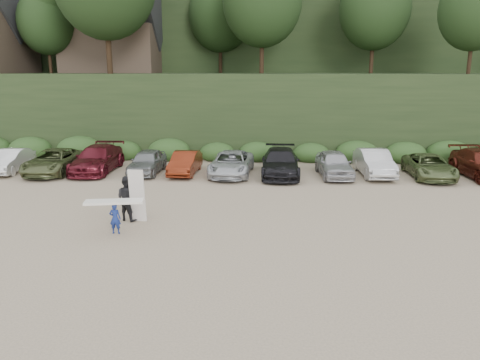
{
  "coord_description": "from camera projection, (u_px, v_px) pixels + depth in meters",
  "views": [
    {
      "loc": [
        1.82,
        -18.19,
        6.36
      ],
      "look_at": [
        0.49,
        3.0,
        1.3
      ],
      "focal_mm": 35.0,
      "sensor_mm": 36.0,
      "label": 1
    }
  ],
  "objects": [
    {
      "name": "parked_cars",
      "position": [
        261.0,
        163.0,
        28.6
      ],
      "size": [
        39.56,
        6.09,
        1.64
      ],
      "color": "#9D9DA2",
      "rests_on": "ground"
    },
    {
      "name": "ground",
      "position": [
        223.0,
        227.0,
        19.25
      ],
      "size": [
        120.0,
        120.0,
        0.0
      ],
      "primitive_type": "plane",
      "color": "tan",
      "rests_on": "ground"
    },
    {
      "name": "child_surfer",
      "position": [
        115.0,
        211.0,
        18.34
      ],
      "size": [
        2.33,
        1.01,
        1.35
      ],
      "color": "navy",
      "rests_on": "ground"
    },
    {
      "name": "hillside_backdrop",
      "position": [
        252.0,
        24.0,
        51.54
      ],
      "size": [
        90.0,
        41.5,
        28.0
      ],
      "color": "black",
      "rests_on": "ground"
    },
    {
      "name": "adult_surfer",
      "position": [
        128.0,
        198.0,
        19.94
      ],
      "size": [
        1.42,
        1.04,
        2.3
      ],
      "color": "black",
      "rests_on": "ground"
    }
  ]
}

